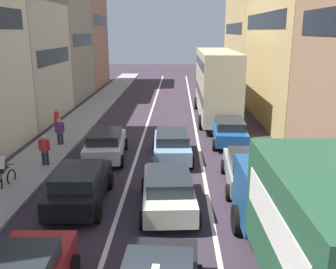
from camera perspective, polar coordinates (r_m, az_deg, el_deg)
sidewalk_left at (r=27.33m, az=-13.76°, el=1.48°), size 2.60×64.00×0.14m
lane_stripe_left at (r=26.48m, az=-3.25°, el=1.31°), size 0.16×60.00×0.01m
lane_stripe_right at (r=26.42m, az=4.12°, el=1.27°), size 0.16×60.00×0.01m
building_row_left at (r=29.92m, az=-23.86°, el=13.79°), size 7.20×43.90×14.09m
building_row_right at (r=29.07m, az=21.11°, el=14.33°), size 7.20×43.90×13.23m
removalist_box_truck at (r=9.97m, az=20.84°, el=-12.43°), size 2.83×7.75×3.58m
sedan_centre_lane_second at (r=14.05m, az=0.04°, el=-8.35°), size 2.29×4.41×1.49m
wagon_left_lane_second at (r=14.82m, az=-13.24°, el=-7.47°), size 2.14×4.34×1.49m
hatchback_centre_lane_third at (r=19.40m, az=0.60°, el=-1.53°), size 2.20×4.37×1.49m
sedan_left_lane_third at (r=19.79m, az=-9.44°, el=-1.40°), size 2.29×4.41×1.49m
sedan_right_lane_behind_truck at (r=16.42m, az=12.04°, el=-5.10°), size 2.22×4.38×1.49m
wagon_right_lane_far at (r=22.41m, az=9.26°, el=0.60°), size 2.20×4.37×1.49m
bus_mid_queue_primary at (r=28.30m, az=7.31°, el=7.96°), size 2.83×10.51×5.06m
cyclist_on_sidewalk at (r=17.15m, az=-23.74°, el=-5.03°), size 0.50×1.73×1.72m
pedestrian_near_kerb at (r=19.13m, az=-18.19°, el=-2.11°), size 0.54×0.34×1.66m
pedestrian_mid_sidewalk at (r=25.23m, az=-16.47°, el=2.18°), size 0.34×0.48×1.66m
pedestrian_far_sidewalk at (r=22.35m, az=-16.08°, el=0.55°), size 0.53×0.34×1.66m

